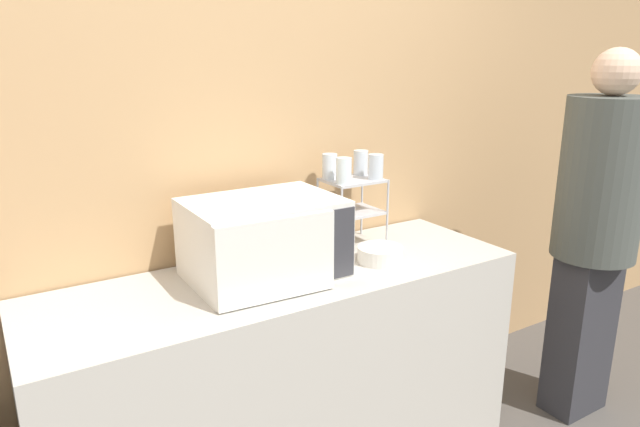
# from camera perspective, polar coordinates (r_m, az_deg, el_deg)

# --- Properties ---
(wall_back) EXTENTS (8.00, 0.06, 2.60)m
(wall_back) POSITION_cam_1_polar(r_m,az_deg,el_deg) (2.45, -7.66, 5.23)
(wall_back) COLOR tan
(wall_back) RESTS_ON ground_plane
(counter) EXTENTS (1.95, 0.63, 0.90)m
(counter) POSITION_cam_1_polar(r_m,az_deg,el_deg) (2.46, -3.36, -15.91)
(counter) COLOR #B7B2A8
(counter) RESTS_ON ground_plane
(microwave) EXTENTS (0.57, 0.46, 0.31)m
(microwave) POSITION_cam_1_polar(r_m,az_deg,el_deg) (2.19, -5.60, -2.62)
(microwave) COLOR silver
(microwave) RESTS_ON counter
(dish_rack) EXTENTS (0.26, 0.20, 0.30)m
(dish_rack) POSITION_cam_1_polar(r_m,az_deg,el_deg) (2.55, 3.27, 1.59)
(dish_rack) COLOR #B2B2B7
(dish_rack) RESTS_ON counter
(glass_front_left) EXTENTS (0.07, 0.07, 0.11)m
(glass_front_left) POSITION_cam_1_polar(r_m,az_deg,el_deg) (2.43, 2.39, 4.31)
(glass_front_left) COLOR silver
(glass_front_left) RESTS_ON dish_rack
(glass_back_right) EXTENTS (0.07, 0.07, 0.11)m
(glass_back_right) POSITION_cam_1_polar(r_m,az_deg,el_deg) (2.61, 4.10, 5.11)
(glass_back_right) COLOR silver
(glass_back_right) RESTS_ON dish_rack
(glass_front_right) EXTENTS (0.07, 0.07, 0.11)m
(glass_front_right) POSITION_cam_1_polar(r_m,az_deg,el_deg) (2.52, 5.60, 4.67)
(glass_front_right) COLOR silver
(glass_front_right) RESTS_ON dish_rack
(glass_back_left) EXTENTS (0.07, 0.07, 0.11)m
(glass_back_left) POSITION_cam_1_polar(r_m,az_deg,el_deg) (2.52, 0.98, 4.74)
(glass_back_left) COLOR silver
(glass_back_left) RESTS_ON dish_rack
(bowl) EXTENTS (0.19, 0.19, 0.06)m
(bowl) POSITION_cam_1_polar(r_m,az_deg,el_deg) (2.39, 6.03, -4.10)
(bowl) COLOR silver
(bowl) RESTS_ON counter
(person) EXTENTS (0.38, 0.38, 1.77)m
(person) POSITION_cam_1_polar(r_m,az_deg,el_deg) (2.94, 25.89, -0.68)
(person) COLOR #2D2D33
(person) RESTS_ON ground_plane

